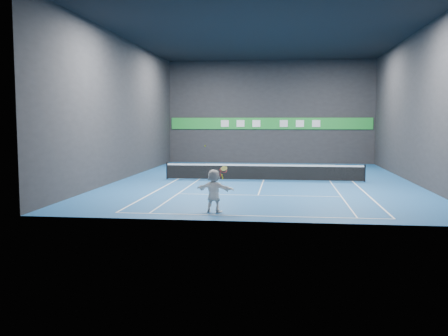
# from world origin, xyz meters

# --- Properties ---
(ground) EXTENTS (26.00, 26.00, 0.00)m
(ground) POSITION_xyz_m (0.00, 0.00, 0.00)
(ground) COLOR navy
(ground) RESTS_ON ground
(ceiling) EXTENTS (26.00, 26.00, 0.00)m
(ceiling) POSITION_xyz_m (0.00, 0.00, 9.00)
(ceiling) COLOR black
(ceiling) RESTS_ON ground
(wall_back) EXTENTS (18.00, 0.10, 9.00)m
(wall_back) POSITION_xyz_m (0.00, 13.00, 4.50)
(wall_back) COLOR #232325
(wall_back) RESTS_ON ground
(wall_front) EXTENTS (18.00, 0.10, 9.00)m
(wall_front) POSITION_xyz_m (0.00, -13.00, 4.50)
(wall_front) COLOR #232325
(wall_front) RESTS_ON ground
(wall_left) EXTENTS (0.10, 26.00, 9.00)m
(wall_left) POSITION_xyz_m (-9.00, 0.00, 4.50)
(wall_left) COLOR #232325
(wall_left) RESTS_ON ground
(wall_right) EXTENTS (0.10, 26.00, 9.00)m
(wall_right) POSITION_xyz_m (9.00, 0.00, 4.50)
(wall_right) COLOR #232325
(wall_right) RESTS_ON ground
(baseline_near) EXTENTS (10.98, 0.08, 0.01)m
(baseline_near) POSITION_xyz_m (0.00, -11.89, 0.00)
(baseline_near) COLOR white
(baseline_near) RESTS_ON ground
(baseline_far) EXTENTS (10.98, 0.08, 0.01)m
(baseline_far) POSITION_xyz_m (0.00, 11.89, 0.00)
(baseline_far) COLOR white
(baseline_far) RESTS_ON ground
(sideline_doubles_left) EXTENTS (0.08, 23.78, 0.01)m
(sideline_doubles_left) POSITION_xyz_m (-5.49, 0.00, 0.00)
(sideline_doubles_left) COLOR white
(sideline_doubles_left) RESTS_ON ground
(sideline_doubles_right) EXTENTS (0.08, 23.78, 0.01)m
(sideline_doubles_right) POSITION_xyz_m (5.49, 0.00, 0.00)
(sideline_doubles_right) COLOR white
(sideline_doubles_right) RESTS_ON ground
(sideline_singles_left) EXTENTS (0.06, 23.78, 0.01)m
(sideline_singles_left) POSITION_xyz_m (-4.11, 0.00, 0.00)
(sideline_singles_left) COLOR white
(sideline_singles_left) RESTS_ON ground
(sideline_singles_right) EXTENTS (0.06, 23.78, 0.01)m
(sideline_singles_right) POSITION_xyz_m (4.11, 0.00, 0.00)
(sideline_singles_right) COLOR white
(sideline_singles_right) RESTS_ON ground
(service_line_near) EXTENTS (8.23, 0.06, 0.01)m
(service_line_near) POSITION_xyz_m (0.00, -6.40, 0.00)
(service_line_near) COLOR white
(service_line_near) RESTS_ON ground
(service_line_far) EXTENTS (8.23, 0.06, 0.01)m
(service_line_far) POSITION_xyz_m (0.00, 6.40, 0.00)
(service_line_far) COLOR white
(service_line_far) RESTS_ON ground
(center_service_line) EXTENTS (0.06, 12.80, 0.01)m
(center_service_line) POSITION_xyz_m (0.00, 0.00, 0.00)
(center_service_line) COLOR white
(center_service_line) RESTS_ON ground
(player) EXTENTS (1.72, 0.92, 1.77)m
(player) POSITION_xyz_m (-1.55, -11.28, 0.88)
(player) COLOR white
(player) RESTS_ON ground
(tennis_ball) EXTENTS (0.07, 0.07, 0.07)m
(tennis_ball) POSITION_xyz_m (-1.92, -11.16, 2.70)
(tennis_ball) COLOR #B9E025
(tennis_ball) RESTS_ON player
(tennis_net) EXTENTS (12.50, 0.10, 1.07)m
(tennis_net) POSITION_xyz_m (0.00, 0.00, 0.54)
(tennis_net) COLOR black
(tennis_net) RESTS_ON ground
(sponsor_banner) EXTENTS (17.64, 0.11, 1.00)m
(sponsor_banner) POSITION_xyz_m (0.00, 12.93, 3.50)
(sponsor_banner) COLOR green
(sponsor_banner) RESTS_ON wall_back
(tennis_racket) EXTENTS (0.43, 0.38, 0.59)m
(tennis_racket) POSITION_xyz_m (-1.18, -11.23, 1.70)
(tennis_racket) COLOR red
(tennis_racket) RESTS_ON player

